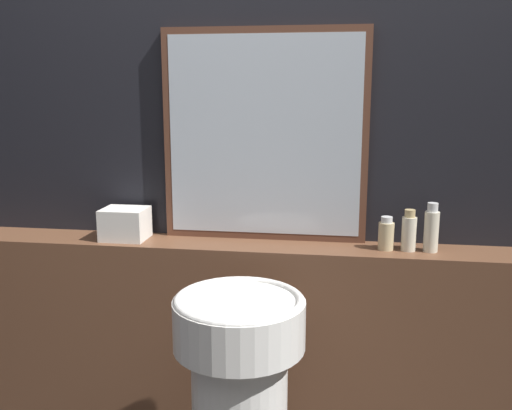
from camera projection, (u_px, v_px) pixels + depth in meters
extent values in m
cube|color=black|center=(258.00, 156.00, 2.11)|extent=(8.00, 0.06, 2.50)
cube|color=brown|center=(253.00, 366.00, 2.14)|extent=(2.64, 0.20, 0.95)
cylinder|color=white|center=(239.00, 324.00, 1.65)|extent=(0.39, 0.39, 0.14)
torus|color=white|center=(239.00, 300.00, 1.64)|extent=(0.38, 0.38, 0.02)
cube|color=#563323|center=(264.00, 136.00, 2.04)|extent=(0.74, 0.03, 0.76)
cube|color=#B2BCC6|center=(264.00, 136.00, 2.03)|extent=(0.69, 0.02, 0.71)
cube|color=silver|center=(125.00, 224.00, 2.10)|extent=(0.16, 0.14, 0.12)
cylinder|color=#C6B284|center=(386.00, 236.00, 1.96)|extent=(0.05, 0.05, 0.10)
cylinder|color=silver|center=(387.00, 220.00, 1.95)|extent=(0.04, 0.04, 0.02)
cylinder|color=beige|center=(409.00, 234.00, 1.95)|extent=(0.05, 0.05, 0.12)
cylinder|color=tan|center=(410.00, 213.00, 1.93)|extent=(0.04, 0.04, 0.03)
cylinder|color=beige|center=(431.00, 232.00, 1.94)|extent=(0.05, 0.05, 0.14)
cylinder|color=silver|center=(433.00, 207.00, 1.92)|extent=(0.04, 0.04, 0.03)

